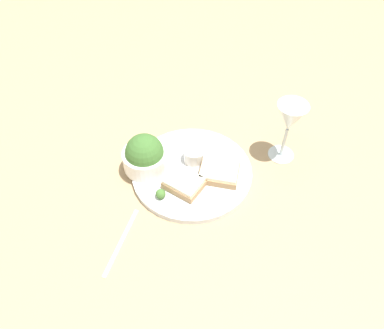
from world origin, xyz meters
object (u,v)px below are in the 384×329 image
(salad_bowl, at_px, (145,156))
(fork, at_px, (121,241))
(sauce_ramekin, at_px, (194,155))
(cheese_toast_near, at_px, (219,172))
(cheese_toast_far, at_px, (184,183))
(wine_glass, at_px, (290,120))

(salad_bowl, distance_m, fork, 0.21)
(salad_bowl, relative_size, sauce_ramekin, 2.21)
(salad_bowl, relative_size, cheese_toast_near, 0.93)
(sauce_ramekin, relative_size, cheese_toast_near, 0.42)
(cheese_toast_near, bearing_deg, salad_bowl, -148.14)
(salad_bowl, xyz_separation_m, cheese_toast_far, (0.11, 0.01, -0.02))
(sauce_ramekin, distance_m, cheese_toast_near, 0.08)
(salad_bowl, bearing_deg, sauce_ramekin, 51.09)
(cheese_toast_near, relative_size, fork, 0.74)
(cheese_toast_near, height_order, wine_glass, wine_glass)
(cheese_toast_near, distance_m, fork, 0.27)
(salad_bowl, height_order, cheese_toast_near, salad_bowl)
(cheese_toast_near, bearing_deg, sauce_ramekin, -177.97)
(wine_glass, distance_m, fork, 0.46)
(cheese_toast_near, xyz_separation_m, fork, (-0.05, -0.26, -0.02))
(wine_glass, bearing_deg, cheese_toast_near, -112.46)
(cheese_toast_far, distance_m, wine_glass, 0.28)
(salad_bowl, relative_size, wine_glass, 0.66)
(fork, bearing_deg, cheese_toast_far, 87.90)
(sauce_ramekin, relative_size, cheese_toast_far, 0.53)
(sauce_ramekin, bearing_deg, salad_bowl, -128.91)
(salad_bowl, height_order, wine_glass, wine_glass)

